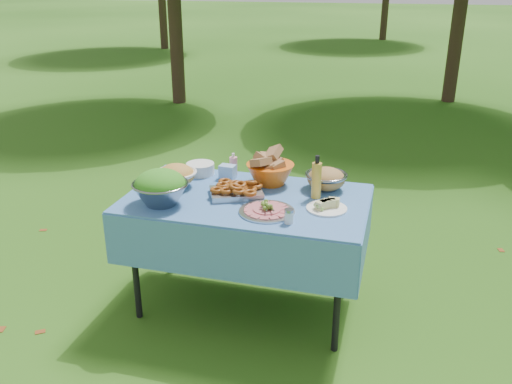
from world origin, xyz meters
TOP-DOWN VIEW (x-y plane):
  - ground at (0.00, 0.00)m, footprint 80.00×80.00m
  - picnic_table at (0.00, 0.00)m, footprint 1.46×0.86m
  - salad_bowl at (-0.46, -0.23)m, footprint 0.33×0.33m
  - pasta_bowl_white at (-0.49, 0.07)m, footprint 0.34×0.34m
  - plate_stack at (-0.42, 0.32)m, footprint 0.22×0.22m
  - wipes_box at (-0.21, 0.28)m, footprint 0.11×0.08m
  - sanitizer_bottle at (-0.20, 0.37)m, footprint 0.06×0.06m
  - bread_bowl at (0.08, 0.27)m, footprint 0.40×0.40m
  - pasta_bowl_steel at (0.44, 0.27)m, footprint 0.32×0.32m
  - fried_tray at (-0.07, 0.01)m, footprint 0.38×0.33m
  - charcuterie_platter at (0.18, -0.18)m, footprint 0.40×0.40m
  - oil_bottle at (0.41, 0.11)m, footprint 0.08×0.08m
  - cheese_plate at (0.50, -0.05)m, footprint 0.28×0.28m
  - shaker at (0.33, -0.29)m, footprint 0.06×0.06m

SIDE VIEW (x-z plane):
  - ground at x=0.00m, z-range 0.00..0.00m
  - picnic_table at x=0.00m, z-range 0.00..0.76m
  - cheese_plate at x=0.50m, z-range 0.76..0.83m
  - charcuterie_platter at x=0.18m, z-range 0.76..0.83m
  - fried_tray at x=-0.07m, z-range 0.76..0.83m
  - plate_stack at x=-0.42m, z-range 0.76..0.84m
  - shaker at x=0.33m, z-range 0.76..0.84m
  - wipes_box at x=-0.21m, z-range 0.76..0.85m
  - pasta_bowl_steel at x=0.44m, z-range 0.76..0.90m
  - pasta_bowl_white at x=-0.49m, z-range 0.76..0.91m
  - sanitizer_bottle at x=-0.20m, z-range 0.76..0.91m
  - bread_bowl at x=0.08m, z-range 0.76..0.97m
  - salad_bowl at x=-0.46m, z-range 0.76..0.97m
  - oil_bottle at x=0.41m, z-range 0.76..1.03m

